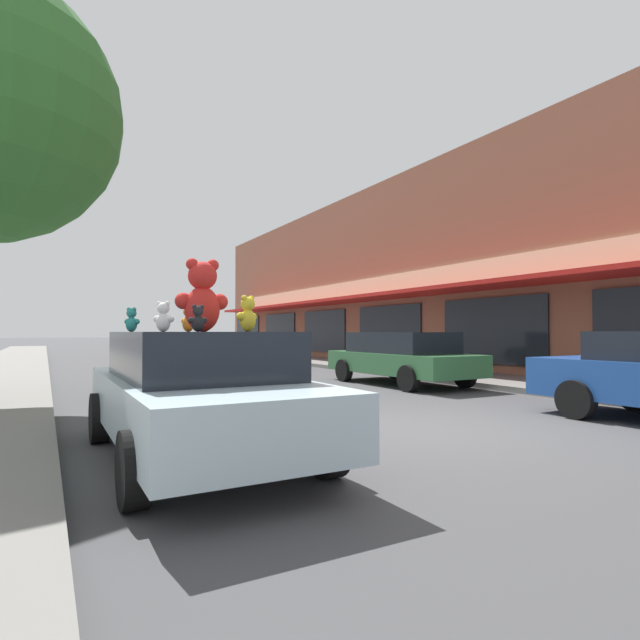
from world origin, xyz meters
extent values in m
plane|color=#424244|center=(0.00, 0.00, 0.00)|extent=(260.00, 260.00, 0.00)
cube|color=brown|center=(13.49, 10.36, 3.72)|extent=(12.59, 36.15, 7.45)
cube|color=red|center=(6.33, 10.36, 2.69)|extent=(1.74, 30.36, 0.12)
cube|color=beige|center=(7.15, 10.36, 3.24)|extent=(0.08, 28.92, 0.70)
cube|color=black|center=(7.16, 5.19, 1.40)|extent=(0.06, 3.92, 2.00)
cube|color=black|center=(7.16, 10.36, 1.40)|extent=(0.06, 3.92, 2.00)
cube|color=black|center=(7.16, 15.52, 1.40)|extent=(0.06, 3.92, 2.00)
cube|color=black|center=(7.16, 20.68, 1.40)|extent=(0.06, 3.92, 2.00)
cube|color=black|center=(7.16, 25.85, 1.40)|extent=(0.06, 3.92, 2.00)
cube|color=#ADC6D1|center=(-3.19, -0.10, 0.59)|extent=(1.77, 4.25, 0.57)
cube|color=black|center=(-3.19, -0.10, 1.12)|extent=(1.55, 2.34, 0.49)
cylinder|color=black|center=(-4.05, 1.21, 0.30)|extent=(0.20, 0.61, 0.61)
cylinder|color=black|center=(-2.33, 1.22, 0.30)|extent=(0.20, 0.61, 0.61)
cylinder|color=black|center=(-4.04, -1.42, 0.30)|extent=(0.20, 0.61, 0.61)
cylinder|color=black|center=(-2.33, -1.41, 0.30)|extent=(0.20, 0.61, 0.61)
ellipsoid|color=red|center=(-3.17, -0.19, 1.60)|extent=(0.39, 0.34, 0.49)
sphere|color=red|center=(-3.17, -0.19, 1.96)|extent=(0.33, 0.33, 0.31)
sphere|color=red|center=(-3.06, -0.19, 2.08)|extent=(0.14, 0.14, 0.13)
sphere|color=red|center=(-3.28, -0.18, 2.08)|extent=(0.14, 0.14, 0.13)
sphere|color=#FF4741|center=(-3.16, -0.05, 1.94)|extent=(0.12, 0.12, 0.12)
sphere|color=red|center=(-2.97, -0.17, 1.69)|extent=(0.19, 0.19, 0.18)
sphere|color=red|center=(-3.36, -0.15, 1.69)|extent=(0.19, 0.19, 0.18)
ellipsoid|color=white|center=(-3.72, -0.86, 1.45)|extent=(0.17, 0.17, 0.17)
sphere|color=white|center=(-3.72, -0.86, 1.57)|extent=(0.15, 0.15, 0.11)
sphere|color=white|center=(-3.69, -0.89, 1.62)|extent=(0.06, 0.06, 0.05)
sphere|color=white|center=(-3.74, -0.83, 1.62)|extent=(0.06, 0.06, 0.05)
sphere|color=white|center=(-3.68, -0.83, 1.57)|extent=(0.06, 0.06, 0.04)
sphere|color=white|center=(-3.66, -0.90, 1.48)|extent=(0.09, 0.09, 0.06)
sphere|color=white|center=(-3.76, -0.81, 1.48)|extent=(0.09, 0.09, 0.06)
ellipsoid|color=yellow|center=(-2.83, -0.65, 1.48)|extent=(0.23, 0.22, 0.23)
sphere|color=yellow|center=(-2.83, -0.65, 1.65)|extent=(0.20, 0.20, 0.15)
sphere|color=yellow|center=(-2.78, -0.62, 1.70)|extent=(0.08, 0.08, 0.06)
sphere|color=yellow|center=(-2.88, -0.67, 1.70)|extent=(0.08, 0.08, 0.06)
sphere|color=#FFFF4D|center=(-2.86, -0.59, 1.64)|extent=(0.08, 0.08, 0.06)
sphere|color=yellow|center=(-2.75, -0.59, 1.52)|extent=(0.11, 0.11, 0.08)
sphere|color=yellow|center=(-2.92, -0.68, 1.52)|extent=(0.11, 0.11, 0.08)
ellipsoid|color=black|center=(-3.46, -1.10, 1.44)|extent=(0.12, 0.10, 0.15)
sphere|color=black|center=(-3.46, -1.10, 1.55)|extent=(0.10, 0.10, 0.09)
sphere|color=black|center=(-3.43, -1.09, 1.58)|extent=(0.04, 0.04, 0.04)
sphere|color=black|center=(-3.50, -1.10, 1.58)|extent=(0.04, 0.04, 0.04)
sphere|color=#3A3A3D|center=(-3.47, -1.06, 1.54)|extent=(0.04, 0.04, 0.04)
sphere|color=black|center=(-3.40, -1.08, 1.46)|extent=(0.06, 0.06, 0.05)
sphere|color=black|center=(-3.52, -1.09, 1.46)|extent=(0.06, 0.06, 0.05)
ellipsoid|color=pink|center=(-2.84, 0.86, 1.44)|extent=(0.14, 0.13, 0.16)
sphere|color=pink|center=(-2.84, 0.86, 1.56)|extent=(0.12, 0.12, 0.10)
sphere|color=pink|center=(-2.80, 0.87, 1.60)|extent=(0.05, 0.05, 0.04)
sphere|color=pink|center=(-2.87, 0.86, 1.60)|extent=(0.05, 0.05, 0.04)
sphere|color=#FFA3DA|center=(-2.85, 0.90, 1.55)|extent=(0.05, 0.05, 0.04)
sphere|color=pink|center=(-2.78, 0.89, 1.47)|extent=(0.07, 0.07, 0.06)
sphere|color=pink|center=(-2.90, 0.86, 1.47)|extent=(0.07, 0.07, 0.06)
ellipsoid|color=teal|center=(-3.75, 0.77, 1.45)|extent=(0.18, 0.18, 0.18)
sphere|color=teal|center=(-3.75, 0.77, 1.58)|extent=(0.16, 0.16, 0.11)
sphere|color=teal|center=(-3.73, 0.74, 1.63)|extent=(0.07, 0.07, 0.05)
sphere|color=teal|center=(-3.78, 0.80, 1.63)|extent=(0.07, 0.07, 0.05)
sphere|color=#47CDC6|center=(-3.71, 0.80, 1.58)|extent=(0.06, 0.06, 0.04)
sphere|color=teal|center=(-3.70, 0.72, 1.48)|extent=(0.09, 0.09, 0.07)
sphere|color=teal|center=(-3.79, 0.83, 1.48)|extent=(0.09, 0.09, 0.07)
ellipsoid|color=orange|center=(-3.12, 0.61, 1.46)|extent=(0.19, 0.20, 0.20)
sphere|color=orange|center=(-3.12, 0.61, 1.61)|extent=(0.17, 0.17, 0.13)
sphere|color=orange|center=(-3.10, 0.57, 1.65)|extent=(0.07, 0.07, 0.05)
sphere|color=orange|center=(-3.14, 0.65, 1.65)|extent=(0.07, 0.07, 0.05)
sphere|color=#FFBA41|center=(-3.07, 0.64, 1.60)|extent=(0.07, 0.07, 0.05)
sphere|color=orange|center=(-3.07, 0.55, 1.49)|extent=(0.10, 0.10, 0.07)
sphere|color=orange|center=(-3.15, 0.69, 1.49)|extent=(0.10, 0.10, 0.07)
cylinder|color=black|center=(2.62, -0.58, 0.30)|extent=(0.20, 0.61, 0.61)
cylinder|color=black|center=(4.27, -0.58, 0.30)|extent=(0.20, 0.61, 0.61)
cube|color=#336B3D|center=(3.45, 4.84, 0.56)|extent=(1.78, 4.47, 0.52)
cube|color=black|center=(3.45, 4.84, 1.09)|extent=(1.57, 2.87, 0.53)
cylinder|color=black|center=(2.57, 6.23, 0.30)|extent=(0.20, 0.61, 0.61)
cylinder|color=black|center=(4.32, 6.23, 0.30)|extent=(0.20, 0.61, 0.61)
cylinder|color=black|center=(2.57, 3.45, 0.30)|extent=(0.20, 0.61, 0.61)
cylinder|color=black|center=(4.32, 3.45, 0.30)|extent=(0.20, 0.61, 0.61)
camera|label=1|loc=(-4.65, -5.47, 1.36)|focal=28.00mm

